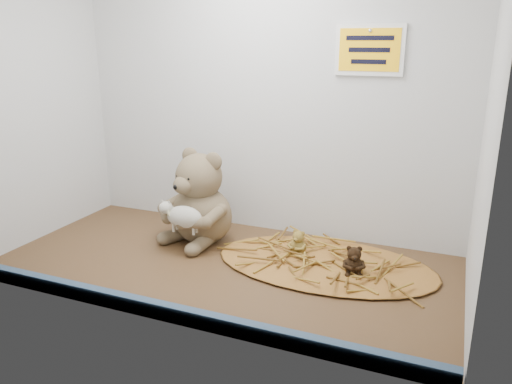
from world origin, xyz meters
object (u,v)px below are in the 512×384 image
at_px(mini_teddy_tan, 299,241).
at_px(main_teddy, 201,196).
at_px(mini_teddy_brown, 354,259).
at_px(toy_lamb, 185,217).

bearing_deg(mini_teddy_tan, main_teddy, -167.22).
bearing_deg(mini_teddy_tan, mini_teddy_brown, -8.17).
relative_size(toy_lamb, mini_teddy_brown, 1.89).
height_order(mini_teddy_tan, mini_teddy_brown, mini_teddy_brown).
bearing_deg(mini_teddy_tan, toy_lamb, -149.02).
distance_m(toy_lamb, mini_teddy_tan, 0.32).
relative_size(mini_teddy_tan, mini_teddy_brown, 0.92).
xyz_separation_m(main_teddy, toy_lamb, (-0.00, -0.10, -0.03)).
bearing_deg(main_teddy, toy_lamb, -70.70).
bearing_deg(mini_teddy_brown, toy_lamb, 168.78).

